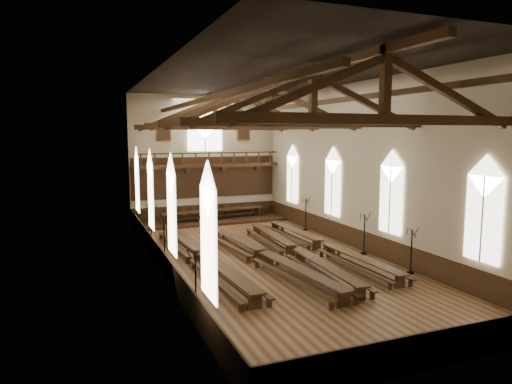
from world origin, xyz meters
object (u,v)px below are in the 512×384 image
candelabrum_left_mid (164,250)px  candelabrum_right_far (306,220)px  refectory_row_c (296,250)px  refectory_row_d (323,245)px  candelabrum_right_mid (364,242)px  candelabrum_left_near (196,291)px  dais (215,221)px  refectory_row_a (202,255)px  refectory_row_b (263,254)px  candelabrum_right_near (411,260)px  high_table (214,211)px  candelabrum_left_far (151,233)px

candelabrum_left_mid → candelabrum_right_far: (11.10, 4.94, -0.05)m
refectory_row_c → candelabrum_right_far: size_ratio=5.83×
refectory_row_d → candelabrum_right_mid: size_ratio=5.69×
candelabrum_left_near → candelabrum_right_far: 16.17m
refectory_row_c → dais: size_ratio=1.24×
refectory_row_a → refectory_row_b: refectory_row_b is taller
refectory_row_c → candelabrum_right_far: candelabrum_right_far is taller
refectory_row_a → candelabrum_right_near: (9.32, -5.29, 0.17)m
refectory_row_c → refectory_row_d: (2.09, 0.59, -0.01)m
candelabrum_right_near → high_table: bearing=107.6°
dais → refectory_row_c: bearing=-84.8°
candelabrum_left_mid → refectory_row_b: bearing=-22.3°
high_table → candelabrum_left_mid: 11.87m
refectory_row_a → refectory_row_d: 7.25m
high_table → candelabrum_left_near: bearing=-108.8°
refectory_row_c → candelabrum_right_near: size_ratio=6.08×
candelabrum_left_mid → candelabrum_right_far: 12.15m
refectory_row_a → high_table: bearing=70.3°
refectory_row_d → dais: (-3.21, 11.55, -0.40)m
refectory_row_b → refectory_row_d: refectory_row_b is taller
candelabrum_right_mid → candelabrum_right_far: candelabrum_right_mid is taller
high_table → refectory_row_b: bearing=-94.4°
refectory_row_a → candelabrum_left_near: size_ratio=5.90×
candelabrum_left_near → high_table: bearing=71.2°
candelabrum_left_near → candelabrum_right_far: (11.10, 11.76, -0.00)m
refectory_row_d → candelabrum_left_near: size_ratio=5.70×
dais → candelabrum_right_near: size_ratio=4.90×
high_table → candelabrum_right_near: (5.28, -16.59, -0.17)m
refectory_row_c → candelabrum_right_far: bearing=58.3°
refectory_row_c → high_table: size_ratio=1.67×
refectory_row_a → candelabrum_right_mid: bearing=-8.0°
refectory_row_a → candelabrum_left_near: (-1.78, -5.86, 0.20)m
candelabrum_left_near → candelabrum_right_mid: 12.00m
dais → candelabrum_left_near: size_ratio=4.67×
candelabrum_left_mid → candelabrum_left_far: (-0.00, 4.44, 0.01)m
refectory_row_d → candelabrum_left_mid: size_ratio=5.39×
dais → candelabrum_right_near: candelabrum_right_near is taller
high_table → candelabrum_left_far: size_ratio=3.25×
candelabrum_left_mid → candelabrum_right_near: 12.74m
refectory_row_a → candelabrum_right_mid: size_ratio=5.88×
candelabrum_right_mid → candelabrum_right_far: size_ratio=1.01×
refectory_row_c → high_table: high_table is taller
refectory_row_c → refectory_row_d: 2.17m
refectory_row_b → candelabrum_left_mid: bearing=157.7°
candelabrum_left_mid → candelabrum_left_far: candelabrum_left_far is taller
candelabrum_left_far → candelabrum_right_near: size_ratio=1.12×
refectory_row_d → candelabrum_left_mid: 9.12m
candelabrum_left_far → candelabrum_right_mid: bearing=-31.1°
refectory_row_a → candelabrum_left_far: 5.69m
candelabrum_right_far → refectory_row_a: bearing=-147.7°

